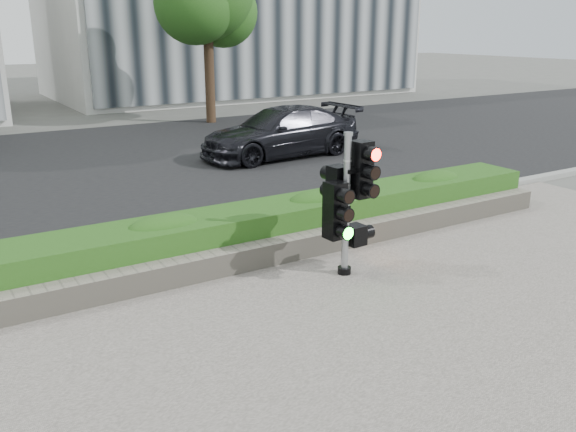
# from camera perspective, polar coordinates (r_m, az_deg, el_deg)

# --- Properties ---
(ground) EXTENTS (120.00, 120.00, 0.00)m
(ground) POSITION_cam_1_polar(r_m,az_deg,el_deg) (7.69, 4.21, -9.31)
(ground) COLOR #51514C
(ground) RESTS_ON ground
(sidewalk) EXTENTS (16.00, 11.00, 0.03)m
(sidewalk) POSITION_cam_1_polar(r_m,az_deg,el_deg) (6.13, 18.67, -17.67)
(sidewalk) COLOR #9E9389
(sidewalk) RESTS_ON ground
(road) EXTENTS (60.00, 13.00, 0.02)m
(road) POSITION_cam_1_polar(r_m,az_deg,el_deg) (16.43, -16.63, 4.50)
(road) COLOR black
(road) RESTS_ON ground
(curb) EXTENTS (60.00, 0.25, 0.12)m
(curb) POSITION_cam_1_polar(r_m,az_deg,el_deg) (10.18, -6.18, -2.21)
(curb) COLOR gray
(curb) RESTS_ON ground
(stone_wall) EXTENTS (12.00, 0.32, 0.34)m
(stone_wall) POSITION_cam_1_polar(r_m,az_deg,el_deg) (9.08, -2.78, -3.62)
(stone_wall) COLOR gray
(stone_wall) RESTS_ON sidewalk
(hedge) EXTENTS (12.00, 1.00, 0.68)m
(hedge) POSITION_cam_1_polar(r_m,az_deg,el_deg) (9.57, -4.68, -1.48)
(hedge) COLOR #418D2B
(hedge) RESTS_ON sidewalk
(traffic_signal) EXTENTS (0.72, 0.54, 2.05)m
(traffic_signal) POSITION_cam_1_polar(r_m,az_deg,el_deg) (8.55, 5.50, 1.78)
(traffic_signal) COLOR black
(traffic_signal) RESTS_ON sidewalk
(car_dark) EXTENTS (4.71, 2.13, 1.34)m
(car_dark) POSITION_cam_1_polar(r_m,az_deg,el_deg) (16.84, -0.68, 7.87)
(car_dark) COLOR black
(car_dark) RESTS_ON road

